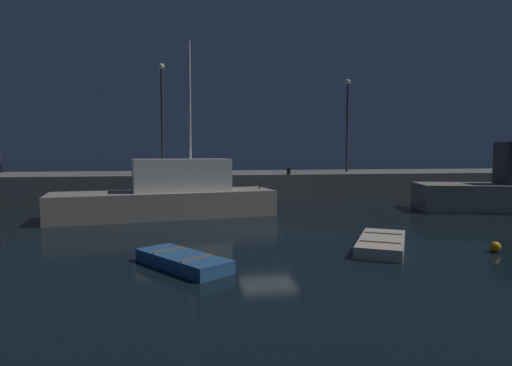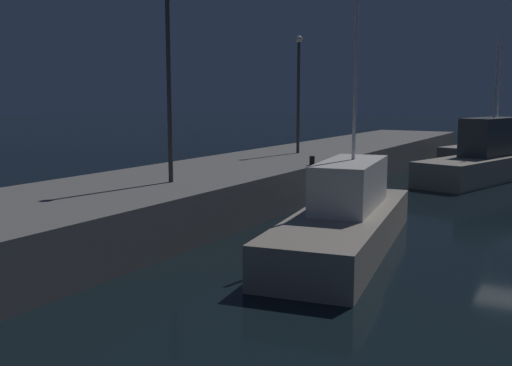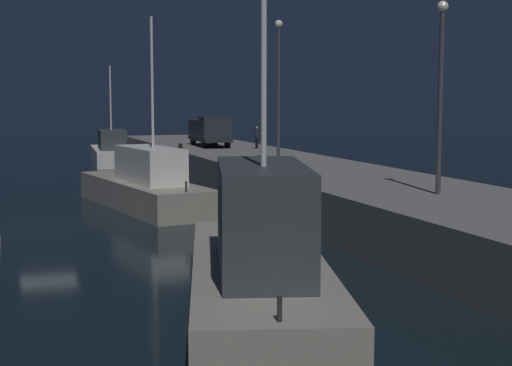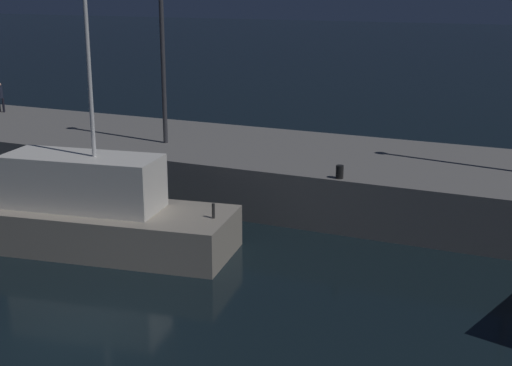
{
  "view_description": "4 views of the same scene",
  "coord_description": "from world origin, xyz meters",
  "px_view_note": "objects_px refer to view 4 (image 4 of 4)",
  "views": [
    {
      "loc": [
        -3.79,
        -18.96,
        3.64
      ],
      "look_at": [
        1.12,
        9.87,
        1.52
      ],
      "focal_mm": 29.86,
      "sensor_mm": 36.0,
      "label": 1
    },
    {
      "loc": [
        -25.42,
        -2.67,
        5.72
      ],
      "look_at": [
        -2.96,
        10.28,
        1.93
      ],
      "focal_mm": 41.61,
      "sensor_mm": 36.0,
      "label": 2
    },
    {
      "loc": [
        35.99,
        -2.68,
        5.97
      ],
      "look_at": [
        2.19,
        9.2,
        1.92
      ],
      "focal_mm": 54.99,
      "sensor_mm": 36.0,
      "label": 3
    },
    {
      "loc": [
        11.28,
        -13.52,
        8.86
      ],
      "look_at": [
        0.61,
        9.87,
        1.72
      ],
      "focal_mm": 50.47,
      "sensor_mm": 36.0,
      "label": 4
    }
  ],
  "objects_px": {
    "dockworker": "(0,95)",
    "bollard_west": "(340,172)",
    "fishing_boat_blue": "(67,213)",
    "lamp_post_west": "(162,35)"
  },
  "relations": [
    {
      "from": "dockworker",
      "to": "bollard_west",
      "type": "xyz_separation_m",
      "value": [
        21.26,
        -5.66,
        -0.67
      ]
    },
    {
      "from": "fishing_boat_blue",
      "to": "dockworker",
      "type": "bearing_deg",
      "value": 140.3
    },
    {
      "from": "fishing_boat_blue",
      "to": "lamp_post_west",
      "type": "distance_m",
      "value": 9.6
    },
    {
      "from": "lamp_post_west",
      "to": "dockworker",
      "type": "relative_size",
      "value": 5.01
    },
    {
      "from": "fishing_boat_blue",
      "to": "bollard_west",
      "type": "xyz_separation_m",
      "value": [
        8.21,
        5.17,
        1.15
      ]
    },
    {
      "from": "lamp_post_west",
      "to": "dockworker",
      "type": "distance_m",
      "value": 13.28
    },
    {
      "from": "dockworker",
      "to": "bollard_west",
      "type": "distance_m",
      "value": 22.01
    },
    {
      "from": "lamp_post_west",
      "to": "bollard_west",
      "type": "height_order",
      "value": "lamp_post_west"
    },
    {
      "from": "fishing_boat_blue",
      "to": "bollard_west",
      "type": "relative_size",
      "value": 25.98
    },
    {
      "from": "fishing_boat_blue",
      "to": "bollard_west",
      "type": "distance_m",
      "value": 9.77
    }
  ]
}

